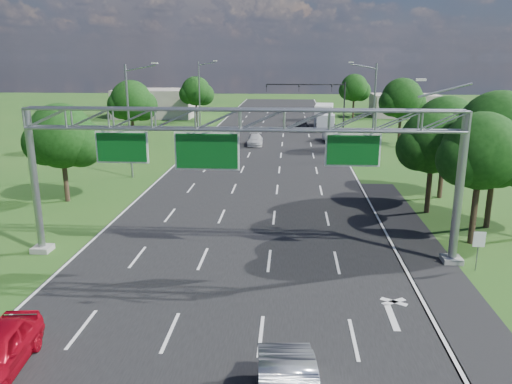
# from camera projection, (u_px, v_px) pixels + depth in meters

# --- Properties ---
(ground) EXTENTS (220.00, 220.00, 0.00)m
(ground) POSITION_uv_depth(u_px,v_px,m) (258.00, 179.00, 44.68)
(ground) COLOR #1F4E17
(ground) RESTS_ON ground
(road) EXTENTS (18.00, 180.00, 0.02)m
(road) POSITION_uv_depth(u_px,v_px,m) (258.00, 179.00, 44.68)
(road) COLOR black
(road) RESTS_ON ground
(road_flare) EXTENTS (3.00, 30.00, 0.02)m
(road_flare) POSITION_uv_depth(u_px,v_px,m) (417.00, 248.00, 28.58)
(road_flare) COLOR black
(road_flare) RESTS_ON ground
(sign_gantry) EXTENTS (23.50, 1.00, 9.56)m
(sign_gantry) POSITION_uv_depth(u_px,v_px,m) (242.00, 131.00, 25.52)
(sign_gantry) COLOR gray
(sign_gantry) RESTS_ON ground
(regulatory_sign) EXTENTS (0.60, 0.08, 2.10)m
(regulatory_sign) POSITION_uv_depth(u_px,v_px,m) (479.00, 243.00, 25.13)
(regulatory_sign) COLOR gray
(regulatory_sign) RESTS_ON ground
(traffic_signal) EXTENTS (12.21, 0.24, 7.00)m
(traffic_signal) POSITION_uv_depth(u_px,v_px,m) (322.00, 94.00, 76.55)
(traffic_signal) COLOR black
(traffic_signal) RESTS_ON ground
(streetlight_l_near) EXTENTS (2.97, 0.22, 10.16)m
(streetlight_l_near) POSITION_uv_depth(u_px,v_px,m) (131.00, 116.00, 43.98)
(streetlight_l_near) COLOR gray
(streetlight_l_near) RESTS_ON ground
(streetlight_l_far) EXTENTS (2.97, 0.22, 10.16)m
(streetlight_l_far) POSITION_uv_depth(u_px,v_px,m) (201.00, 91.00, 77.70)
(streetlight_l_far) COLOR gray
(streetlight_l_far) RESTS_ON ground
(streetlight_r_mid) EXTENTS (2.97, 0.22, 10.16)m
(streetlight_r_mid) POSITION_uv_depth(u_px,v_px,m) (372.00, 107.00, 52.10)
(streetlight_r_mid) COLOR gray
(streetlight_r_mid) RESTS_ON ground
(tree_cluster_right) EXTENTS (9.91, 14.60, 8.68)m
(tree_cluster_right) POSITION_uv_depth(u_px,v_px,m) (478.00, 142.00, 31.89)
(tree_cluster_right) COLOR #2D2116
(tree_cluster_right) RESTS_ON ground
(tree_verge_la) EXTENTS (5.76, 4.80, 7.40)m
(tree_verge_la) POSITION_uv_depth(u_px,v_px,m) (63.00, 139.00, 36.70)
(tree_verge_la) COLOR #2D2116
(tree_verge_la) RESTS_ON ground
(tree_verge_lb) EXTENTS (5.76, 4.80, 8.06)m
(tree_verge_lb) POSITION_uv_depth(u_px,v_px,m) (132.00, 103.00, 58.82)
(tree_verge_lb) COLOR #2D2116
(tree_verge_lb) RESTS_ON ground
(tree_verge_lc) EXTENTS (5.76, 4.80, 7.62)m
(tree_verge_lc) POSITION_uv_depth(u_px,v_px,m) (196.00, 92.00, 82.81)
(tree_verge_lc) COLOR #2D2116
(tree_verge_lc) RESTS_ON ground
(tree_verge_rd) EXTENTS (5.76, 4.80, 8.28)m
(tree_verge_rd) POSITION_uv_depth(u_px,v_px,m) (402.00, 100.00, 59.51)
(tree_verge_rd) COLOR #2D2116
(tree_verge_rd) RESTS_ON ground
(tree_verge_re) EXTENTS (5.76, 4.80, 7.84)m
(tree_verge_re) POSITION_uv_depth(u_px,v_px,m) (355.00, 89.00, 88.66)
(tree_verge_re) COLOR #2D2116
(tree_verge_re) RESTS_ON ground
(building_left) EXTENTS (14.00, 10.00, 5.00)m
(building_left) POSITION_uv_depth(u_px,v_px,m) (156.00, 103.00, 91.74)
(building_left) COLOR gray
(building_left) RESTS_ON ground
(building_right) EXTENTS (12.00, 9.00, 4.00)m
(building_right) POSITION_uv_depth(u_px,v_px,m) (405.00, 105.00, 92.64)
(building_right) COLOR gray
(building_right) RESTS_ON ground
(car_queue_a) EXTENTS (2.00, 4.59, 1.31)m
(car_queue_a) POSITION_uv_depth(u_px,v_px,m) (255.00, 140.00, 62.02)
(car_queue_a) COLOR silver
(car_queue_a) RESTS_ON ground
(car_queue_b) EXTENTS (2.07, 4.03, 1.09)m
(car_queue_b) POSITION_uv_depth(u_px,v_px,m) (302.00, 125.00, 76.74)
(car_queue_b) COLOR black
(car_queue_b) RESTS_ON ground
(car_queue_d) EXTENTS (2.03, 4.70, 1.51)m
(car_queue_d) POSITION_uv_depth(u_px,v_px,m) (330.00, 136.00, 64.62)
(car_queue_d) COLOR white
(car_queue_d) RESTS_ON ground
(box_truck) EXTENTS (3.33, 9.48, 3.51)m
(box_truck) POSITION_uv_depth(u_px,v_px,m) (324.00, 117.00, 77.24)
(box_truck) COLOR silver
(box_truck) RESTS_ON ground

